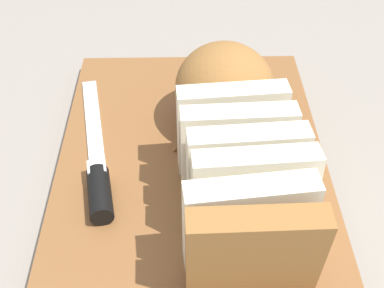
# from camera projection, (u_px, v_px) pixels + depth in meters

# --- Properties ---
(ground_plane) EXTENTS (3.00, 3.00, 0.00)m
(ground_plane) POSITION_uv_depth(u_px,v_px,m) (192.00, 176.00, 0.60)
(ground_plane) COLOR gray
(cutting_board) EXTENTS (0.45, 0.33, 0.02)m
(cutting_board) POSITION_uv_depth(u_px,v_px,m) (192.00, 170.00, 0.59)
(cutting_board) COLOR brown
(cutting_board) RESTS_ON ground_plane
(bread_loaf) EXTENTS (0.33, 0.15, 0.11)m
(bread_loaf) POSITION_uv_depth(u_px,v_px,m) (234.00, 135.00, 0.54)
(bread_loaf) COLOR #996633
(bread_loaf) RESTS_ON cutting_board
(bread_knife) EXTENTS (0.25, 0.08, 0.03)m
(bread_knife) POSITION_uv_depth(u_px,v_px,m) (98.00, 177.00, 0.55)
(bread_knife) COLOR silver
(bread_knife) RESTS_ON cutting_board
(crumb_near_knife) EXTENTS (0.00, 0.00, 0.00)m
(crumb_near_knife) POSITION_uv_depth(u_px,v_px,m) (200.00, 211.00, 0.53)
(crumb_near_knife) COLOR #996633
(crumb_near_knife) RESTS_ON cutting_board
(crumb_near_loaf) EXTENTS (0.00, 0.00, 0.00)m
(crumb_near_loaf) POSITION_uv_depth(u_px,v_px,m) (175.00, 150.00, 0.60)
(crumb_near_loaf) COLOR #996633
(crumb_near_loaf) RESTS_ON cutting_board
(crumb_stray_left) EXTENTS (0.01, 0.01, 0.01)m
(crumb_stray_left) POSITION_uv_depth(u_px,v_px,m) (239.00, 194.00, 0.54)
(crumb_stray_left) COLOR #996633
(crumb_stray_left) RESTS_ON cutting_board
(crumb_stray_right) EXTENTS (0.01, 0.01, 0.01)m
(crumb_stray_right) POSITION_uv_depth(u_px,v_px,m) (209.00, 184.00, 0.55)
(crumb_stray_right) COLOR #996633
(crumb_stray_right) RESTS_ON cutting_board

